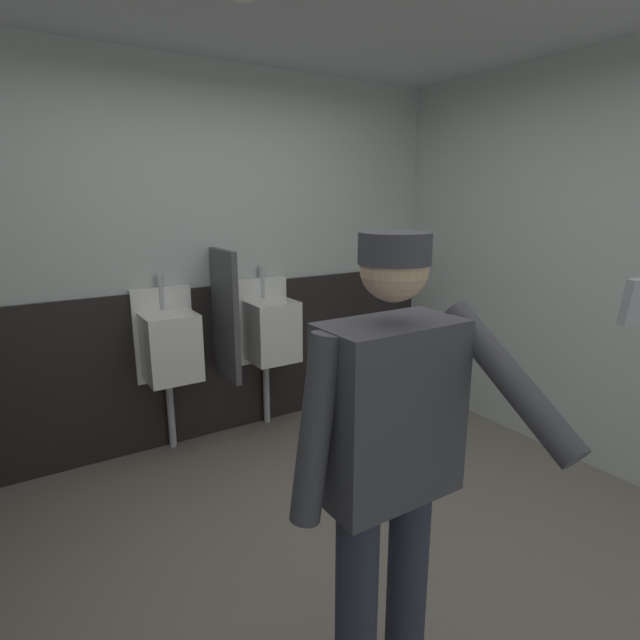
{
  "coord_description": "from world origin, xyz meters",
  "views": [
    {
      "loc": [
        -1.21,
        -1.66,
        1.75
      ],
      "look_at": [
        -0.13,
        0.04,
        1.25
      ],
      "focal_mm": 28.3,
      "sensor_mm": 36.0,
      "label": 1
    }
  ],
  "objects_px": {
    "urinal_middle": "(270,330)",
    "person": "(389,454)",
    "cell_phone": "(633,302)",
    "urinal_left": "(169,345)"
  },
  "relations": [
    {
      "from": "person",
      "to": "cell_phone",
      "type": "xyz_separation_m",
      "value": [
        0.3,
        -0.5,
        0.54
      ]
    },
    {
      "from": "urinal_middle",
      "to": "person",
      "type": "xyz_separation_m",
      "value": [
        -0.68,
        -2.17,
        0.18
      ]
    },
    {
      "from": "cell_phone",
      "to": "person",
      "type": "bearing_deg",
      "value": 123.17
    },
    {
      "from": "person",
      "to": "cell_phone",
      "type": "relative_size",
      "value": 14.97
    },
    {
      "from": "urinal_left",
      "to": "person",
      "type": "relative_size",
      "value": 0.75
    },
    {
      "from": "urinal_left",
      "to": "urinal_middle",
      "type": "distance_m",
      "value": 0.75
    },
    {
      "from": "urinal_middle",
      "to": "person",
      "type": "bearing_deg",
      "value": -107.42
    },
    {
      "from": "person",
      "to": "urinal_middle",
      "type": "bearing_deg",
      "value": 72.58
    },
    {
      "from": "person",
      "to": "cell_phone",
      "type": "bearing_deg",
      "value": -59.16
    },
    {
      "from": "urinal_middle",
      "to": "person",
      "type": "height_order",
      "value": "person"
    }
  ]
}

